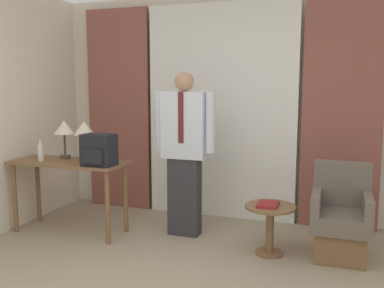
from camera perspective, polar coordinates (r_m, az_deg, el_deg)
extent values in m
cube|color=silver|center=(5.31, 4.23, 4.96)|extent=(10.00, 0.06, 2.70)
cube|color=white|center=(5.18, 3.86, 4.22)|extent=(1.82, 0.06, 2.58)
cube|color=brown|center=(5.70, -9.72, 4.47)|extent=(0.86, 0.06, 2.58)
cube|color=brown|center=(5.01, 19.33, 3.66)|extent=(0.86, 0.06, 2.58)
cube|color=brown|center=(4.85, -16.11, -2.38)|extent=(1.28, 0.51, 0.03)
cylinder|color=brown|center=(5.14, -22.55, -6.66)|extent=(0.05, 0.05, 0.77)
cylinder|color=brown|center=(4.48, -11.19, -8.32)|extent=(0.05, 0.05, 0.77)
cylinder|color=brown|center=(5.43, -19.82, -5.75)|extent=(0.05, 0.05, 0.77)
cylinder|color=brown|center=(4.81, -8.84, -7.13)|extent=(0.05, 0.05, 0.77)
cylinder|color=#4C4238|center=(5.02, -16.54, -1.65)|extent=(0.12, 0.12, 0.04)
cylinder|color=#4C4238|center=(5.00, -16.60, -0.07)|extent=(0.02, 0.02, 0.24)
cone|color=beige|center=(4.98, -16.69, 2.16)|extent=(0.23, 0.23, 0.15)
cylinder|color=#4C4238|center=(4.88, -14.06, -1.84)|extent=(0.12, 0.12, 0.04)
cylinder|color=#4C4238|center=(4.86, -14.12, -0.21)|extent=(0.02, 0.02, 0.24)
cone|color=beige|center=(4.83, -14.20, 2.09)|extent=(0.23, 0.23, 0.15)
cylinder|color=silver|center=(4.93, -19.52, -1.13)|extent=(0.06, 0.06, 0.18)
cylinder|color=silver|center=(4.92, -19.58, 0.20)|extent=(0.03, 0.03, 0.05)
cube|color=black|center=(4.49, -12.30, -0.77)|extent=(0.32, 0.23, 0.33)
cube|color=black|center=(4.39, -13.15, -1.64)|extent=(0.23, 0.03, 0.15)
cube|color=#2D2D33|center=(4.67, -0.99, -6.99)|extent=(0.34, 0.18, 0.85)
cube|color=silver|center=(4.53, -1.02, 2.54)|extent=(0.47, 0.21, 0.71)
cube|color=#5B1E23|center=(4.42, -1.51, 3.55)|extent=(0.06, 0.01, 0.53)
cylinder|color=silver|center=(4.63, -4.33, 3.08)|extent=(0.10, 0.10, 0.64)
cylinder|color=silver|center=(4.44, 2.44, 2.88)|extent=(0.10, 0.10, 0.64)
sphere|color=tan|center=(4.51, -1.03, 8.31)|extent=(0.20, 0.20, 0.20)
cube|color=brown|center=(4.35, 19.08, -12.43)|extent=(0.45, 0.47, 0.29)
cube|color=#665B51|center=(4.28, 19.22, -9.61)|extent=(0.53, 0.56, 0.16)
cube|color=#665B51|center=(4.43, 19.38, -5.00)|extent=(0.53, 0.10, 0.44)
cube|color=#665B51|center=(4.24, 16.25, -7.28)|extent=(0.08, 0.56, 0.18)
cube|color=#665B51|center=(4.24, 22.40, -7.54)|extent=(0.08, 0.56, 0.18)
cylinder|color=brown|center=(4.33, 10.26, -14.06)|extent=(0.27, 0.27, 0.02)
cylinder|color=brown|center=(4.26, 10.33, -11.36)|extent=(0.08, 0.08, 0.46)
cylinder|color=brown|center=(4.18, 10.41, -8.24)|extent=(0.49, 0.49, 0.03)
cube|color=maroon|center=(4.16, 10.09, -7.94)|extent=(0.19, 0.24, 0.03)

